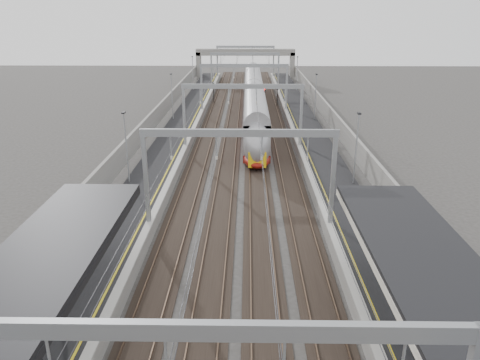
{
  "coord_description": "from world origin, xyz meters",
  "views": [
    {
      "loc": [
        0.54,
        -7.6,
        14.81
      ],
      "look_at": [
        0.0,
        25.54,
        2.81
      ],
      "focal_mm": 35.0,
      "sensor_mm": 36.0,
      "label": 1
    }
  ],
  "objects_px": {
    "signal_green": "(214,89)",
    "bench": "(447,338)",
    "train": "(254,105)",
    "overbridge": "(245,56)"
  },
  "relations": [
    {
      "from": "overbridge",
      "to": "bench",
      "type": "xyz_separation_m",
      "value": [
        9.21,
        -90.81,
        -3.77
      ]
    },
    {
      "from": "overbridge",
      "to": "train",
      "type": "height_order",
      "value": "overbridge"
    },
    {
      "from": "train",
      "to": "bench",
      "type": "xyz_separation_m",
      "value": [
        7.71,
        -49.66,
        -0.61
      ]
    },
    {
      "from": "bench",
      "to": "signal_green",
      "type": "height_order",
      "value": "signal_green"
    },
    {
      "from": "bench",
      "to": "signal_green",
      "type": "xyz_separation_m",
      "value": [
        -14.41,
        62.41,
        0.87
      ]
    },
    {
      "from": "bench",
      "to": "signal_green",
      "type": "bearing_deg",
      "value": 103.0
    },
    {
      "from": "overbridge",
      "to": "bench",
      "type": "distance_m",
      "value": 91.35
    },
    {
      "from": "signal_green",
      "to": "bench",
      "type": "bearing_deg",
      "value": -77.0
    },
    {
      "from": "train",
      "to": "bench",
      "type": "bearing_deg",
      "value": -81.17
    },
    {
      "from": "train",
      "to": "signal_green",
      "type": "distance_m",
      "value": 14.4
    }
  ]
}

